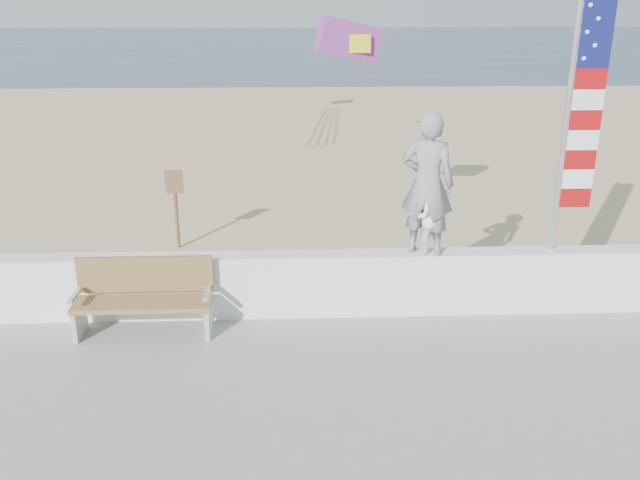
# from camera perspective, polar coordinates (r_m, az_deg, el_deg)

# --- Properties ---
(ground) EXTENTS (220.00, 220.00, 0.00)m
(ground) POSITION_cam_1_polar(r_m,az_deg,el_deg) (8.02, -0.91, -13.54)
(ground) COLOR #2A3D54
(ground) RESTS_ON ground
(sand) EXTENTS (90.00, 40.00, 0.08)m
(sand) POSITION_cam_1_polar(r_m,az_deg,el_deg) (16.31, -1.77, 4.15)
(sand) COLOR #CDB188
(sand) RESTS_ON ground
(seawall) EXTENTS (30.00, 0.35, 0.90)m
(seawall) POSITION_cam_1_polar(r_m,az_deg,el_deg) (9.49, -1.26, -3.71)
(seawall) COLOR white
(seawall) RESTS_ON boardwalk
(adult) EXTENTS (0.83, 0.68, 1.96)m
(adult) POSITION_cam_1_polar(r_m,az_deg,el_deg) (9.20, 9.03, 4.71)
(adult) COLOR gray
(adult) RESTS_ON seawall
(child) EXTENTS (0.62, 0.57, 1.04)m
(child) POSITION_cam_1_polar(r_m,az_deg,el_deg) (9.33, 8.87, 2.00)
(child) COLOR white
(child) RESTS_ON seawall
(bench) EXTENTS (1.80, 0.57, 1.00)m
(bench) POSITION_cam_1_polar(r_m,az_deg,el_deg) (9.27, -14.61, -4.59)
(bench) COLOR olive
(bench) RESTS_ON boardwalk
(flag) EXTENTS (0.50, 0.08, 3.50)m
(flag) POSITION_cam_1_polar(r_m,az_deg,el_deg) (9.58, 20.83, 9.99)
(flag) COLOR silver
(flag) RESTS_ON seawall
(parafoil_kite) EXTENTS (1.16, 0.59, 0.77)m
(parafoil_kite) POSITION_cam_1_polar(r_m,az_deg,el_deg) (11.53, 2.55, 16.43)
(parafoil_kite) COLOR #FF1C37
(parafoil_kite) RESTS_ON ground
(sign) EXTENTS (0.32, 0.07, 1.46)m
(sign) POSITION_cam_1_polar(r_m,az_deg,el_deg) (12.45, -12.08, 3.11)
(sign) COLOR brown
(sign) RESTS_ON sand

